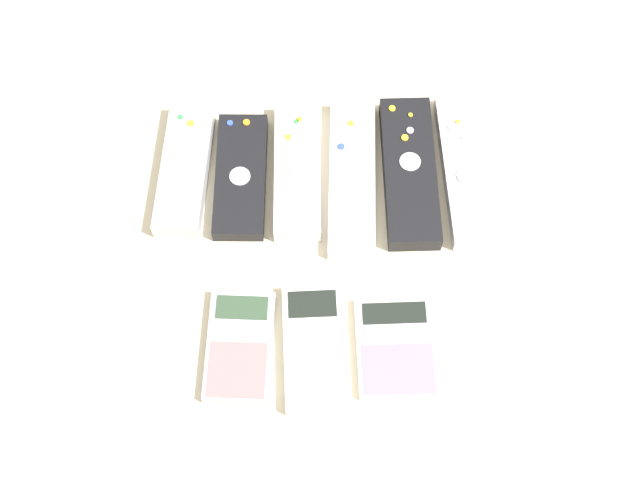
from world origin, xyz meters
name	(u,v)px	position (x,y,z in m)	size (l,w,h in m)	color
ground_plane	(320,271)	(0.00, 0.00, 0.00)	(3.00, 3.00, 0.00)	beige
remote_0	(182,170)	(-0.16, 0.12, 0.01)	(0.06, 0.17, 0.03)	#B7B7BC
remote_1	(238,176)	(-0.10, 0.12, 0.01)	(0.06, 0.16, 0.02)	black
remote_2	(295,171)	(-0.03, 0.12, 0.01)	(0.06, 0.17, 0.03)	silver
remote_3	(350,178)	(0.03, 0.11, 0.01)	(0.06, 0.20, 0.02)	silver
remote_4	(407,172)	(0.10, 0.12, 0.01)	(0.07, 0.19, 0.03)	black
remote_5	(461,170)	(0.16, 0.13, 0.01)	(0.06, 0.20, 0.02)	#B7B7BC
calculator_0	(237,346)	(-0.09, -0.09, 0.01)	(0.07, 0.12, 0.02)	#B2B2B7
calculator_1	(312,348)	(-0.01, -0.09, 0.01)	(0.07, 0.14, 0.02)	silver
calculator_2	(394,348)	(0.08, -0.09, 0.01)	(0.09, 0.11, 0.01)	#B2B2B7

